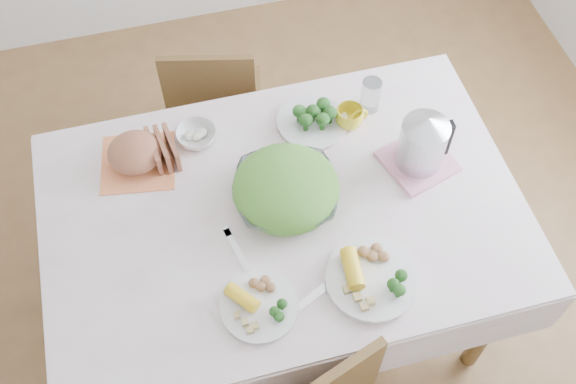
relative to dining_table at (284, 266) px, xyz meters
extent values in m
plane|color=brown|center=(0.00, 0.00, -0.38)|extent=(3.60, 3.60, 0.00)
cube|color=brown|center=(0.00, 0.00, 0.00)|extent=(1.40, 0.90, 0.75)
cube|color=silver|center=(0.00, 0.00, 0.38)|extent=(1.50, 1.00, 0.01)
cube|color=brown|center=(-0.08, 0.82, 0.09)|extent=(0.44, 0.44, 0.82)
imported|color=white|center=(0.02, 0.03, 0.43)|extent=(0.36, 0.36, 0.08)
cylinder|color=white|center=(-0.15, -0.31, 0.40)|extent=(0.29, 0.29, 0.02)
cylinder|color=white|center=(0.19, -0.31, 0.40)|extent=(0.36, 0.36, 0.02)
cylinder|color=beige|center=(0.18, 0.30, 0.40)|extent=(0.28, 0.28, 0.02)
cube|color=#F5874D|center=(-0.42, 0.29, 0.39)|extent=(0.27, 0.27, 0.00)
ellipsoid|color=brown|center=(-0.42, 0.29, 0.45)|extent=(0.23, 0.22, 0.11)
imported|color=white|center=(-0.21, 0.34, 0.41)|extent=(0.14, 0.14, 0.04)
imported|color=yellow|center=(0.30, 0.27, 0.43)|extent=(0.10, 0.10, 0.08)
cylinder|color=white|center=(0.39, 0.33, 0.45)|extent=(0.07, 0.07, 0.13)
cube|color=pink|center=(0.47, 0.06, 0.40)|extent=(0.26, 0.26, 0.02)
cylinder|color=#B2B5BA|center=(0.47, 0.06, 0.51)|extent=(0.18, 0.18, 0.21)
cube|color=silver|center=(-0.17, -0.11, 0.39)|extent=(0.05, 0.17, 0.00)
cube|color=silver|center=(-0.03, -0.33, 0.39)|extent=(0.20, 0.11, 0.00)
camera|label=1|loc=(-0.27, -1.09, 2.18)|focal=42.00mm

